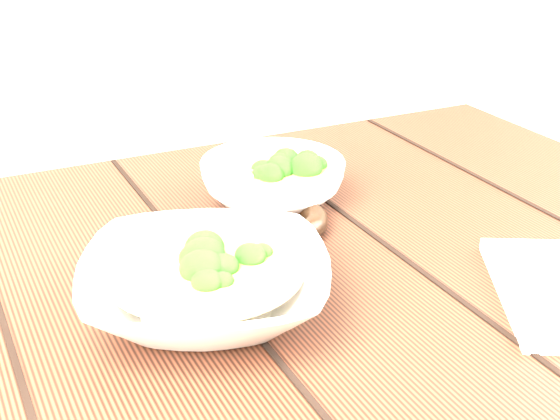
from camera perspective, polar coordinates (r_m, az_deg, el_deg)
name	(u,v)px	position (r m, az deg, el deg)	size (l,w,h in m)	color
table	(240,383)	(0.84, -2.92, -12.53)	(1.20, 0.80, 0.75)	#391A10
soup_bowl_front	(205,283)	(0.72, -5.48, -5.36)	(0.30, 0.30, 0.07)	silver
soup_bowl_back	(273,180)	(0.95, -0.54, 2.21)	(0.21, 0.21, 0.06)	silver
trivet	(281,220)	(0.88, 0.05, -0.75)	(0.11, 0.11, 0.03)	black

